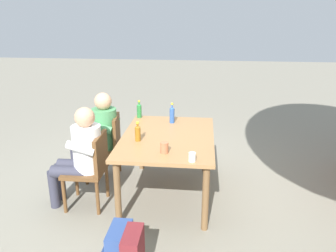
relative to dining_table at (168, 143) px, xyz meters
name	(u,v)px	position (x,y,z in m)	size (l,w,h in m)	color
ground_plane	(168,193)	(0.00, 0.00, -0.68)	(24.00, 24.00, 0.00)	gray
dining_table	(168,143)	(0.00, 0.00, 0.00)	(1.50, 1.06, 0.77)	#A37547
chair_near_left	(108,144)	(-0.35, -0.83, -0.19)	(0.49, 0.49, 0.87)	brown
chair_near_right	(91,166)	(0.34, -0.83, -0.19)	(0.44, 0.44, 0.87)	brown
person_in_white_shirt	(99,132)	(-0.34, -0.94, -0.02)	(0.47, 0.61, 1.18)	#4C935B
person_in_plaid_shirt	(81,152)	(0.34, -0.94, -0.02)	(0.47, 0.61, 1.18)	white
bottle_blue	(172,114)	(-0.49, 0.00, 0.20)	(0.06, 0.06, 0.26)	#2D56A3
bottle_amber	(138,133)	(0.19, -0.32, 0.19)	(0.06, 0.06, 0.22)	#996019
bottle_green	(139,110)	(-0.66, -0.47, 0.19)	(0.06, 0.06, 0.24)	#287A38
cup_white	(192,157)	(0.67, 0.31, 0.13)	(0.07, 0.07, 0.09)	white
cup_terracotta	(164,148)	(0.50, 0.02, 0.15)	(0.08, 0.08, 0.11)	#BC6B47
backpack_by_near_side	(119,250)	(1.33, -0.28, -0.48)	(0.32, 0.23, 0.42)	#2D4784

